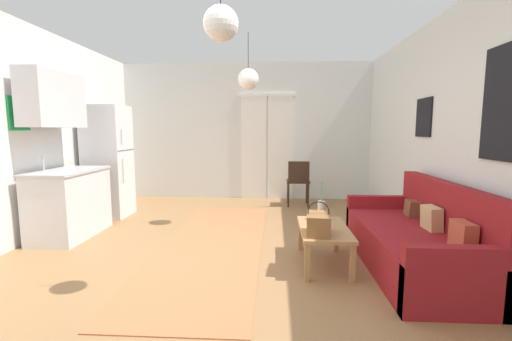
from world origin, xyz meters
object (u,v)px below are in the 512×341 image
Objects in this scene: pendant_lamp_near at (221,23)px; pendant_lamp_far at (248,79)px; accent_chair at (298,180)px; coffee_table at (324,232)px; refrigerator at (108,162)px; handbag at (318,224)px; couch at (419,242)px; bamboo_vase at (321,210)px.

pendant_lamp_near and pendant_lamp_far have the same top height.
coffee_table is at bearing 92.19° from accent_chair.
refrigerator is at bearing 168.21° from pendant_lamp_far.
pendant_lamp_far is (-0.89, 1.34, 1.77)m from coffee_table.
refrigerator is (-3.12, 2.04, 0.39)m from handbag.
couch is 4.61m from refrigerator.
bamboo_vase is at bearing 79.24° from handbag.
bamboo_vase is at bearing -25.31° from refrigerator.
refrigerator reaches higher than coffee_table.
refrigerator is at bearing 154.69° from bamboo_vase.
couch is 1.03m from bamboo_vase.
coffee_table is 2.23m from pendant_lamp_near.
handbag is 2.38m from pendant_lamp_far.
coffee_table is 0.50× the size of refrigerator.
refrigerator is 2.71× the size of pendant_lamp_near.
handbag is 0.54× the size of pendant_lamp_near.
couch is at bearing 9.35° from handbag.
handbag is (-0.10, -0.52, -0.01)m from bamboo_vase.
accent_chair is 1.28× the size of pendant_lamp_near.
bamboo_vase is 2.40m from accent_chair.
handbag is 2.92m from accent_chair.
pendant_lamp_near reaches higher than bamboo_vase.
pendant_lamp_far reaches higher than accent_chair.
refrigerator is at bearing 131.13° from pendant_lamp_near.
refrigerator is 3.71m from pendant_lamp_near.
bamboo_vase is 2.11m from pendant_lamp_far.
bamboo_vase is at bearing 159.68° from couch.
couch reaches higher than handbag.
refrigerator is (-3.22, 1.52, 0.39)m from bamboo_vase.
handbag is at bearing -33.23° from refrigerator.
bamboo_vase is 1.23× the size of handbag.
pendant_lamp_far is at bearing 117.24° from handbag.
pendant_lamp_far reaches higher than bamboo_vase.
handbag is at bearing 90.26° from accent_chair.
bamboo_vase is at bearing -49.02° from pendant_lamp_far.
couch is 1.11× the size of refrigerator.
handbag is at bearing -170.65° from couch.
coffee_table is at bearing -91.56° from bamboo_vase.
coffee_table is 2.39m from pendant_lamp_far.
accent_chair is (-0.09, 2.69, 0.15)m from coffee_table.
coffee_table is at bearing -29.53° from refrigerator.
couch is at bearing -20.32° from bamboo_vase.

